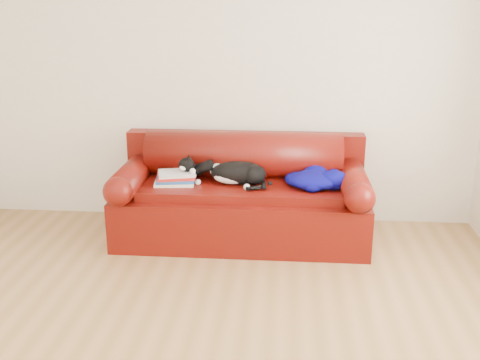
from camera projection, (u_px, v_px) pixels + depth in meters
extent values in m
plane|color=olive|center=(192.00, 332.00, 3.47)|extent=(4.50, 4.50, 0.00)
cube|color=beige|center=(226.00, 79.00, 4.98)|extent=(4.50, 0.02, 2.60)
cube|color=beige|center=(18.00, 324.00, 1.18)|extent=(4.50, 0.02, 2.60)
cube|color=#3C1002|center=(241.00, 215.00, 4.81)|extent=(2.10, 0.90, 0.42)
cube|color=#3C1002|center=(241.00, 190.00, 4.69)|extent=(1.66, 0.62, 0.10)
cylinder|color=black|center=(126.00, 246.00, 4.63)|extent=(0.06, 0.06, 0.05)
cylinder|color=black|center=(354.00, 254.00, 4.48)|extent=(0.06, 0.06, 0.05)
cylinder|color=black|center=(146.00, 217.00, 5.26)|extent=(0.06, 0.06, 0.05)
cylinder|color=black|center=(346.00, 224.00, 5.11)|extent=(0.06, 0.06, 0.05)
cube|color=#3C1002|center=(245.00, 178.00, 5.09)|extent=(2.10, 0.18, 0.85)
cylinder|color=#3C1002|center=(244.00, 154.00, 4.91)|extent=(1.70, 0.40, 0.40)
cylinder|color=#3C1002|center=(133.00, 175.00, 4.79)|extent=(0.24, 0.88, 0.24)
sphere|color=#3C1002|center=(118.00, 192.00, 4.37)|extent=(0.24, 0.24, 0.24)
cylinder|color=#3C1002|center=(353.00, 181.00, 4.64)|extent=(0.24, 0.88, 0.24)
sphere|color=#3C1002|center=(360.00, 198.00, 4.22)|extent=(0.24, 0.24, 0.24)
cube|color=white|center=(176.00, 182.00, 4.70)|extent=(0.35, 0.28, 0.02)
cube|color=white|center=(176.00, 182.00, 4.70)|extent=(0.34, 0.27, 0.02)
cube|color=#1F58A9|center=(176.00, 179.00, 4.70)|extent=(0.35, 0.29, 0.02)
cube|color=white|center=(176.00, 179.00, 4.70)|extent=(0.34, 0.28, 0.02)
cube|color=red|center=(176.00, 176.00, 4.69)|extent=(0.35, 0.30, 0.02)
cube|color=white|center=(176.00, 176.00, 4.69)|extent=(0.34, 0.28, 0.02)
cube|color=silver|center=(176.00, 173.00, 4.68)|extent=(0.35, 0.30, 0.02)
cube|color=white|center=(176.00, 173.00, 4.68)|extent=(0.33, 0.29, 0.02)
ellipsoid|color=black|center=(238.00, 173.00, 4.67)|extent=(0.52, 0.40, 0.19)
ellipsoid|color=white|center=(233.00, 178.00, 4.64)|extent=(0.35, 0.25, 0.12)
ellipsoid|color=white|center=(218.00, 170.00, 4.72)|extent=(0.17, 0.16, 0.12)
ellipsoid|color=black|center=(254.00, 176.00, 4.62)|extent=(0.25, 0.25, 0.16)
ellipsoid|color=black|center=(207.00, 161.00, 4.78)|extent=(0.17, 0.17, 0.12)
ellipsoid|color=white|center=(204.00, 164.00, 4.75)|extent=(0.08, 0.07, 0.05)
sphere|color=#BF7272|center=(202.00, 164.00, 4.74)|extent=(0.02, 0.02, 0.02)
cone|color=black|center=(206.00, 156.00, 4.73)|extent=(0.06, 0.06, 0.06)
cone|color=black|center=(210.00, 155.00, 4.78)|extent=(0.06, 0.06, 0.06)
cylinder|color=black|center=(264.00, 185.00, 4.57)|extent=(0.05, 0.16, 0.04)
sphere|color=white|center=(212.00, 179.00, 4.74)|extent=(0.04, 0.04, 0.04)
sphere|color=white|center=(247.00, 187.00, 4.54)|extent=(0.04, 0.04, 0.04)
ellipsoid|color=#02034F|center=(314.00, 179.00, 4.59)|extent=(0.48, 0.45, 0.14)
ellipsoid|color=#02034F|center=(333.00, 179.00, 4.55)|extent=(0.30, 0.27, 0.16)
ellipsoid|color=#02034F|center=(300.00, 179.00, 4.65)|extent=(0.30, 0.33, 0.10)
ellipsoid|color=#02034F|center=(315.00, 173.00, 4.71)|extent=(0.24, 0.21, 0.16)
ellipsoid|color=#02034F|center=(312.00, 185.00, 4.49)|extent=(0.19, 0.20, 0.10)
ellipsoid|color=silver|center=(325.00, 179.00, 4.52)|extent=(0.20, 0.10, 0.04)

